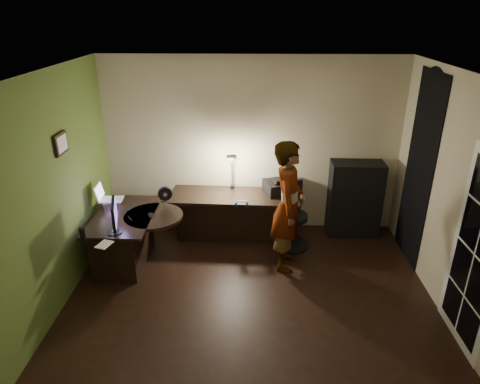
{
  "coord_description": "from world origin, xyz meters",
  "views": [
    {
      "loc": [
        0.0,
        -4.26,
        3.32
      ],
      "look_at": [
        -0.15,
        1.05,
        1.0
      ],
      "focal_mm": 32.0,
      "sensor_mm": 36.0,
      "label": 1
    }
  ],
  "objects_px": {
    "desk_right": "(235,216)",
    "monitor": "(114,222)",
    "desk_left": "(127,239)",
    "office_chair": "(292,216)",
    "person": "(288,207)",
    "cabinet": "(354,199)"
  },
  "relations": [
    {
      "from": "monitor",
      "to": "office_chair",
      "type": "height_order",
      "value": "monitor"
    },
    {
      "from": "office_chair",
      "to": "person",
      "type": "relative_size",
      "value": 0.54
    },
    {
      "from": "desk_left",
      "to": "office_chair",
      "type": "bearing_deg",
      "value": 13.54
    },
    {
      "from": "desk_right",
      "to": "person",
      "type": "relative_size",
      "value": 1.07
    },
    {
      "from": "desk_right",
      "to": "office_chair",
      "type": "xyz_separation_m",
      "value": [
        0.85,
        -0.22,
        0.13
      ]
    },
    {
      "from": "desk_right",
      "to": "cabinet",
      "type": "height_order",
      "value": "cabinet"
    },
    {
      "from": "office_chair",
      "to": "person",
      "type": "xyz_separation_m",
      "value": [
        -0.11,
        -0.52,
        0.41
      ]
    },
    {
      "from": "person",
      "to": "cabinet",
      "type": "bearing_deg",
      "value": -40.14
    },
    {
      "from": "cabinet",
      "to": "desk_right",
      "type": "bearing_deg",
      "value": -172.57
    },
    {
      "from": "cabinet",
      "to": "monitor",
      "type": "xyz_separation_m",
      "value": [
        -3.27,
        -1.44,
        0.3
      ]
    },
    {
      "from": "desk_left",
      "to": "cabinet",
      "type": "relative_size",
      "value": 1.09
    },
    {
      "from": "desk_left",
      "to": "desk_right",
      "type": "bearing_deg",
      "value": 27.8
    },
    {
      "from": "desk_right",
      "to": "monitor",
      "type": "xyz_separation_m",
      "value": [
        -1.43,
        -1.23,
        0.53
      ]
    },
    {
      "from": "desk_left",
      "to": "office_chair",
      "type": "height_order",
      "value": "office_chair"
    },
    {
      "from": "desk_left",
      "to": "cabinet",
      "type": "xyz_separation_m",
      "value": [
        3.3,
        0.94,
        0.22
      ]
    },
    {
      "from": "desk_left",
      "to": "desk_right",
      "type": "distance_m",
      "value": 1.63
    },
    {
      "from": "desk_left",
      "to": "monitor",
      "type": "xyz_separation_m",
      "value": [
        0.02,
        -0.49,
        0.52
      ]
    },
    {
      "from": "desk_left",
      "to": "person",
      "type": "height_order",
      "value": "person"
    },
    {
      "from": "desk_right",
      "to": "office_chair",
      "type": "bearing_deg",
      "value": -12.61
    },
    {
      "from": "desk_left",
      "to": "monitor",
      "type": "relative_size",
      "value": 2.79
    },
    {
      "from": "desk_right",
      "to": "monitor",
      "type": "distance_m",
      "value": 1.96
    },
    {
      "from": "desk_right",
      "to": "office_chair",
      "type": "relative_size",
      "value": 1.98
    }
  ]
}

